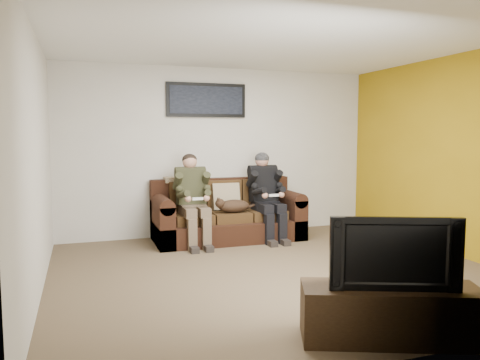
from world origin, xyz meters
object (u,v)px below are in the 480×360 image
object	(u,v)px
sofa	(227,216)
framed_poster	(206,100)
person_right	(266,191)
cat	(233,206)
tv_stand	(390,314)
television	(392,251)
person_left	(193,194)

from	to	relation	value
sofa	framed_poster	xyz separation A→B (m)	(-0.20, 0.39, 1.76)
person_right	cat	xyz separation A→B (m)	(-0.55, -0.08, -0.19)
person_right	tv_stand	distance (m)	3.66
tv_stand	television	distance (m)	0.49
television	person_right	bearing A→B (deg)	105.18
framed_poster	television	world-z (taller)	framed_poster
tv_stand	person_right	bearing A→B (deg)	105.18
cat	television	bearing A→B (deg)	-88.01
sofa	person_left	bearing A→B (deg)	-161.99
cat	person_right	bearing A→B (deg)	7.80
tv_stand	person_left	bearing A→B (deg)	122.99
person_right	cat	size ratio (longest dim) A/B	1.98
sofa	television	size ratio (longest dim) A/B	2.28
person_right	cat	world-z (taller)	person_right
person_left	cat	bearing A→B (deg)	-7.41
cat	tv_stand	size ratio (longest dim) A/B	0.49
person_left	television	xyz separation A→B (m)	(0.70, -3.60, -0.03)
tv_stand	cat	bearing A→B (deg)	113.97
person_right	television	xyz separation A→B (m)	(-0.43, -3.60, -0.03)
person_right	tv_stand	xyz separation A→B (m)	(-0.43, -3.60, -0.52)
person_right	sofa	bearing A→B (deg)	162.03
sofa	tv_stand	bearing A→B (deg)	-87.94
person_left	cat	size ratio (longest dim) A/B	1.97
person_right	cat	distance (m)	0.59
cat	tv_stand	xyz separation A→B (m)	(0.12, -3.52, -0.33)
framed_poster	tv_stand	size ratio (longest dim) A/B	0.94
framed_poster	tv_stand	xyz separation A→B (m)	(0.34, -4.17, -1.89)
cat	framed_poster	size ratio (longest dim) A/B	0.53
sofa	cat	xyz separation A→B (m)	(0.01, -0.26, 0.20)
person_left	framed_poster	xyz separation A→B (m)	(0.36, 0.57, 1.37)
television	person_left	bearing A→B (deg)	122.99
person_right	framed_poster	size ratio (longest dim) A/B	1.04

